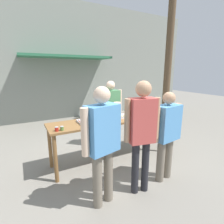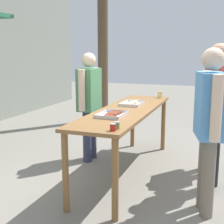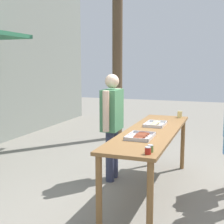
# 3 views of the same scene
# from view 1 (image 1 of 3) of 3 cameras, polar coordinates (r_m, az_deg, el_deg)

# --- Properties ---
(ground_plane) EXTENTS (24.00, 24.00, 0.00)m
(ground_plane) POSITION_cam_1_polar(r_m,az_deg,el_deg) (4.05, -0.00, -14.91)
(ground_plane) COLOR gray
(building_facade_back) EXTENTS (12.00, 1.11, 4.50)m
(building_facade_back) POSITION_cam_1_polar(r_m,az_deg,el_deg) (7.32, -15.51, 15.59)
(building_facade_back) COLOR gray
(building_facade_back) RESTS_ON ground
(serving_table) EXTENTS (2.64, 0.68, 0.92)m
(serving_table) POSITION_cam_1_polar(r_m,az_deg,el_deg) (3.73, -0.00, -3.87)
(serving_table) COLOR brown
(serving_table) RESTS_ON ground
(food_tray_sausages) EXTENTS (0.43, 0.30, 0.04)m
(food_tray_sausages) POSITION_cam_1_polar(r_m,az_deg,el_deg) (3.51, -7.65, -2.99)
(food_tray_sausages) COLOR silver
(food_tray_sausages) RESTS_ON serving_table
(food_tray_buns) EXTENTS (0.44, 0.28, 0.06)m
(food_tray_buns) POSITION_cam_1_polar(r_m,az_deg,el_deg) (3.89, 4.42, -1.22)
(food_tray_buns) COLOR silver
(food_tray_buns) RESTS_ON serving_table
(condiment_jar_mustard) EXTENTS (0.06, 0.06, 0.08)m
(condiment_jar_mustard) POSITION_cam_1_polar(r_m,az_deg,el_deg) (3.10, -17.62, -5.32)
(condiment_jar_mustard) COLOR #B22319
(condiment_jar_mustard) RESTS_ON serving_table
(condiment_jar_ketchup) EXTENTS (0.06, 0.06, 0.08)m
(condiment_jar_ketchup) POSITION_cam_1_polar(r_m,az_deg,el_deg) (3.11, -16.01, -5.15)
(condiment_jar_ketchup) COLOR #567A38
(condiment_jar_ketchup) RESTS_ON serving_table
(beer_cup) EXTENTS (0.08, 0.08, 0.11)m
(beer_cup) POSITION_cam_1_polar(r_m,az_deg,el_deg) (4.20, 15.77, -0.10)
(beer_cup) COLOR #DBC67A
(beer_cup) RESTS_ON serving_table
(person_server_behind_table) EXTENTS (0.64, 0.25, 1.67)m
(person_server_behind_table) POSITION_cam_1_polar(r_m,az_deg,el_deg) (4.45, -0.45, 1.34)
(person_server_behind_table) COLOR #333851
(person_server_behind_table) RESTS_ON ground
(person_customer_holding_hotdog) EXTENTS (0.64, 0.35, 1.73)m
(person_customer_holding_hotdog) POSITION_cam_1_polar(r_m,az_deg,el_deg) (2.41, -3.13, -8.52)
(person_customer_holding_hotdog) COLOR #756B5B
(person_customer_holding_hotdog) RESTS_ON ground
(person_customer_with_cup) EXTENTS (0.67, 0.32, 1.59)m
(person_customer_with_cup) POSITION_cam_1_polar(r_m,az_deg,el_deg) (3.14, 17.40, -5.66)
(person_customer_with_cup) COLOR #756B5B
(person_customer_with_cup) RESTS_ON ground
(person_customer_waiting_in_line) EXTENTS (0.55, 0.28, 1.79)m
(person_customer_waiting_in_line) POSITION_cam_1_polar(r_m,az_deg,el_deg) (2.67, 9.72, -5.19)
(person_customer_waiting_in_line) COLOR #232328
(person_customer_waiting_in_line) RESTS_ON ground
(utility_pole) EXTENTS (1.10, 0.25, 5.47)m
(utility_pole) POSITION_cam_1_polar(r_m,az_deg,el_deg) (6.79, 18.27, 20.25)
(utility_pole) COLOR brown
(utility_pole) RESTS_ON ground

